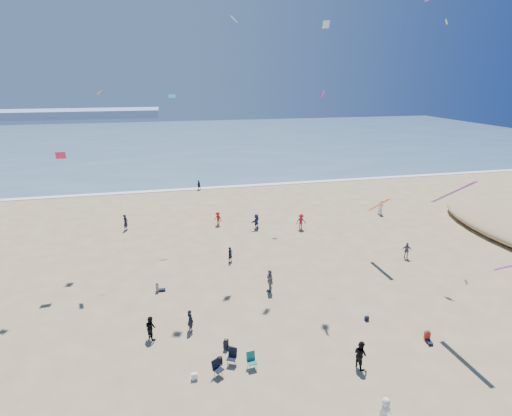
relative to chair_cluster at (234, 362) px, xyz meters
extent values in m
cube|color=#476B84|center=(0.09, 90.42, -0.47)|extent=(220.00, 100.00, 0.06)
cube|color=white|center=(0.09, 40.42, -0.46)|extent=(220.00, 1.20, 0.08)
cube|color=#7A8EA8|center=(-59.91, 165.42, 1.10)|extent=(110.00, 20.00, 3.20)
imported|color=black|center=(7.25, -1.40, 0.38)|extent=(0.87, 1.00, 1.75)
imported|color=navy|center=(6.35, 22.02, 0.36)|extent=(1.46, 1.53, 1.73)
imported|color=red|center=(11.23, 20.83, 0.38)|extent=(1.18, 0.73, 1.76)
imported|color=black|center=(2.12, 14.26, 0.23)|extent=(0.63, 0.60, 1.45)
imported|color=white|center=(6.55, -5.39, 0.26)|extent=(0.81, 0.61, 1.51)
imported|color=black|center=(-2.21, 4.44, 0.27)|extent=(0.61, 0.67, 1.55)
imported|color=black|center=(1.45, 39.86, 0.23)|extent=(0.79, 0.66, 1.46)
imported|color=black|center=(-7.94, 24.82, 0.40)|extent=(0.68, 0.78, 1.81)
imported|color=black|center=(-4.78, 4.14, 0.30)|extent=(0.96, 0.99, 1.60)
imported|color=gray|center=(4.29, 8.20, 0.46)|extent=(0.59, 1.17, 1.92)
imported|color=white|center=(22.50, 23.40, 0.44)|extent=(0.69, 0.98, 1.88)
imported|color=#AD1B18|center=(2.29, 24.14, 0.28)|extent=(1.13, 1.12, 1.57)
imported|color=slate|center=(18.44, 11.32, 0.29)|extent=(0.99, 0.77, 1.57)
cube|color=white|center=(-2.33, -0.28, -0.30)|extent=(0.35, 0.20, 0.40)
cube|color=black|center=(-0.73, 0.78, -0.31)|extent=(0.30, 0.22, 0.38)
cube|color=black|center=(9.94, 2.82, -0.33)|extent=(0.28, 0.18, 0.34)
cube|color=#D0FD3C|center=(23.47, 16.92, 20.70)|extent=(0.60, 0.83, 0.43)
cube|color=white|center=(3.59, 18.80, 20.61)|extent=(0.72, 0.84, 0.49)
cube|color=#F54A12|center=(-8.00, 17.01, 14.59)|extent=(0.56, 0.91, 0.30)
cube|color=white|center=(11.41, 16.77, 20.17)|extent=(0.69, 0.63, 0.66)
cube|color=#8F2095|center=(8.66, 9.99, 14.62)|extent=(0.30, 0.80, 0.46)
cube|color=#1E99D7|center=(-2.04, 23.46, 13.96)|extent=(0.69, 0.32, 0.33)
cube|color=#C41947|center=(-11.25, 15.20, 9.84)|extent=(0.77, 0.29, 0.58)
cube|color=purple|center=(14.82, 2.24, 8.72)|extent=(0.35, 3.14, 2.21)
cube|color=orange|center=(15.54, 12.16, 4.72)|extent=(0.35, 2.64, 1.87)
camera|label=1|loc=(-3.02, -19.02, 15.79)|focal=28.00mm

